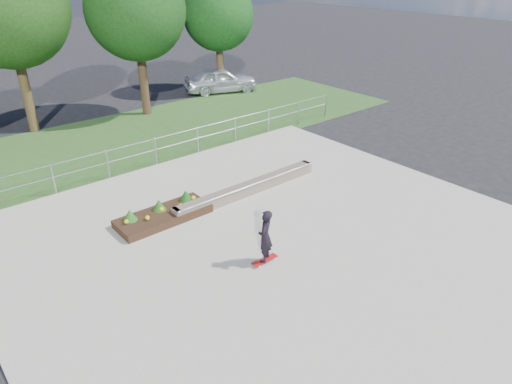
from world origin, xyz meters
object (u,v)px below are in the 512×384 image
at_px(grind_ledge, 248,188).
at_px(skateboarder, 265,237).
at_px(planter_bed, 163,214).
at_px(parked_car, 221,80).

distance_m(grind_ledge, skateboarder, 4.18).
distance_m(planter_bed, skateboarder, 4.02).
bearing_deg(planter_bed, skateboarder, -75.95).
bearing_deg(planter_bed, grind_ledge, -6.70).
relative_size(grind_ledge, parked_car, 1.35).
bearing_deg(skateboarder, grind_ledge, 57.25).
xyz_separation_m(grind_ledge, skateboarder, (-2.24, -3.48, 0.63)).
relative_size(grind_ledge, skateboarder, 3.75).
xyz_separation_m(grind_ledge, planter_bed, (-3.20, 0.38, -0.02)).
height_order(grind_ledge, parked_car, parked_car).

